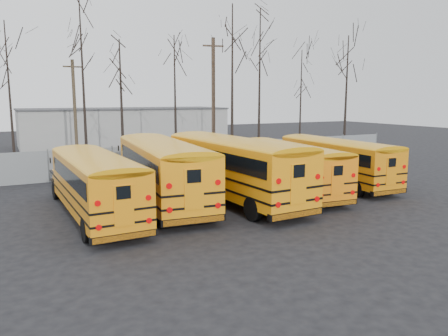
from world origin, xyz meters
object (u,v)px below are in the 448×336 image
bus_a (95,180)px  utility_pole_left (75,111)px  bus_b (162,166)px  bus_e (334,158)px  bus_c (232,163)px  bus_d (288,164)px  utility_pole_right (213,97)px

bus_a → utility_pole_left: utility_pole_left is taller
bus_b → bus_e: size_ratio=1.15×
bus_e → utility_pole_left: (-12.59, 15.84, 2.53)m
bus_c → bus_d: bearing=-0.6°
bus_b → bus_d: size_ratio=1.15×
utility_pole_right → utility_pole_left: bearing=-179.2°
bus_b → bus_d: bearing=-1.7°
bus_b → bus_e: bearing=4.3°
bus_d → utility_pole_right: 15.62m
bus_a → utility_pole_right: bearing=47.8°
bus_b → utility_pole_right: size_ratio=1.14×
bus_c → bus_b: bearing=160.9°
bus_b → bus_d: (7.02, -0.86, -0.25)m
bus_a → utility_pole_right: utility_pole_right is taller
bus_b → bus_c: (3.41, -1.00, 0.05)m
bus_a → bus_d: bearing=0.1°
bus_c → utility_pole_right: size_ratio=1.17×
utility_pole_left → utility_pole_right: utility_pole_right is taller
bus_e → bus_b: bearing=-179.0°
utility_pole_left → utility_pole_right: size_ratio=0.79×
bus_e → bus_d: bearing=-168.2°
bus_e → utility_pole_left: size_ratio=1.26×
bus_c → utility_pole_right: bearing=64.8°
bus_c → bus_e: bus_c is taller
bus_d → bus_b: bearing=178.4°
bus_a → utility_pole_left: bearing=82.5°
utility_pole_left → utility_pole_right: (11.35, -1.55, 1.10)m
bus_d → bus_e: 3.91m
bus_b → utility_pole_left: 15.91m
bus_c → utility_pole_left: (-5.13, 16.65, 2.25)m
bus_a → bus_d: size_ratio=1.02×
utility_pole_left → bus_c: bearing=-78.2°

